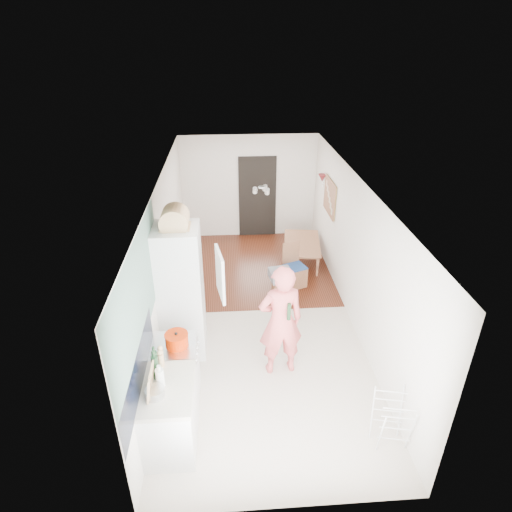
{
  "coord_description": "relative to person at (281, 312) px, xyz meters",
  "views": [
    {
      "loc": [
        -0.52,
        -6.28,
        4.59
      ],
      "look_at": [
        -0.06,
        0.2,
        1.14
      ],
      "focal_mm": 30.0,
      "sensor_mm": 36.0,
      "label": 1
    }
  ],
  "objects": [
    {
      "name": "person",
      "position": [
        0.0,
        0.0,
        0.0
      ],
      "size": [
        0.83,
        0.6,
        2.11
      ],
      "primitive_type": "imported",
      "rotation": [
        0.0,
        0.0,
        3.27
      ],
      "color": "#E05E5F",
      "rests_on": "floor"
    },
    {
      "name": "bottle_c",
      "position": [
        -1.54,
        -1.17,
        -0.02
      ],
      "size": [
        0.11,
        0.11,
        0.24
      ],
      "primitive_type": "cylinder",
      "rotation": [
        0.0,
        0.0,
        0.13
      ],
      "color": "silver",
      "rests_on": "worktop"
    },
    {
      "name": "wall_sconce",
      "position": [
        1.36,
        3.91,
        0.69
      ],
      "size": [
        0.18,
        0.18,
        0.16
      ],
      "primitive_type": "cone",
      "color": "maroon",
      "rests_on": "room_shell"
    },
    {
      "name": "dining_chair",
      "position": [
        0.59,
        2.37,
        -0.6
      ],
      "size": [
        0.49,
        0.49,
        0.9
      ],
      "primitive_type": null,
      "rotation": [
        0.0,
        0.0,
        0.38
      ],
      "color": "#9D6845",
      "rests_on": "floor"
    },
    {
      "name": "steel_pan",
      "position": [
        -1.59,
        -1.33,
        -0.08
      ],
      "size": [
        0.27,
        0.27,
        0.11
      ],
      "primitive_type": "cylinder",
      "rotation": [
        0.0,
        0.0,
        -0.29
      ],
      "color": "silver",
      "rests_on": "worktop"
    },
    {
      "name": "range_cooker",
      "position": [
        -1.48,
        -0.44,
        -0.62
      ],
      "size": [
        0.6,
        0.6,
        0.88
      ],
      "primitive_type": "cube",
      "color": "silver",
      "rests_on": "room_shell"
    },
    {
      "name": "drying_rack",
      "position": [
        1.2,
        -1.4,
        -0.68
      ],
      "size": [
        0.44,
        0.42,
        0.74
      ],
      "primitive_type": null,
      "rotation": [
        0.0,
        0.0,
        -0.21
      ],
      "color": "silver",
      "rests_on": "floor"
    },
    {
      "name": "fridge_interior",
      "position": [
        -1.14,
        0.58,
        0.49
      ],
      "size": [
        0.02,
        0.52,
        0.66
      ],
      "primitive_type": "cube",
      "color": "white",
      "rests_on": "room_shell"
    },
    {
      "name": "bottle_b",
      "position": [
        -1.63,
        -0.92,
        0.01
      ],
      "size": [
        0.08,
        0.08,
        0.3
      ],
      "primitive_type": "cylinder",
      "rotation": [
        0.0,
        0.0,
        -0.31
      ],
      "color": "#1B3A20",
      "rests_on": "worktop"
    },
    {
      "name": "stool",
      "position": [
        0.26,
        1.97,
        -0.85
      ],
      "size": [
        0.33,
        0.33,
        0.4
      ],
      "primitive_type": null,
      "rotation": [
        0.0,
        0.0,
        0.09
      ],
      "color": "#9D6845",
      "rests_on": "floor"
    },
    {
      "name": "wood_floor_overlay",
      "position": [
        -0.18,
        3.21,
        -1.05
      ],
      "size": [
        3.2,
        3.3,
        0.01
      ],
      "primitive_type": "cube",
      "color": "#582617",
      "rests_on": "room_shell"
    },
    {
      "name": "worktop",
      "position": [
        -1.48,
        -1.19,
        -0.17
      ],
      "size": [
        0.62,
        0.92,
        0.06
      ],
      "primitive_type": "cube",
      "color": "beige",
      "rests_on": "room_shell"
    },
    {
      "name": "doorway_recess",
      "position": [
        0.02,
        4.84,
        -0.06
      ],
      "size": [
        0.9,
        0.04,
        2.0
      ],
      "primitive_type": "cube",
      "color": "black",
      "rests_on": "room_shell"
    },
    {
      "name": "bread_bin",
      "position": [
        -1.44,
        0.59,
        1.2
      ],
      "size": [
        0.43,
        0.41,
        0.22
      ],
      "primitive_type": null,
      "rotation": [
        0.0,
        0.0,
        0.03
      ],
      "color": "#D7BB7C",
      "rests_on": "fridge_housing"
    },
    {
      "name": "held_bottle",
      "position": [
        0.09,
        -0.13,
        0.09
      ],
      "size": [
        0.06,
        0.06,
        0.26
      ],
      "primitive_type": "cylinder",
      "color": "#1B3A20",
      "rests_on": "person"
    },
    {
      "name": "room_shell",
      "position": [
        -0.18,
        1.36,
        0.19
      ],
      "size": [
        3.2,
        7.0,
        2.5
      ],
      "primitive_type": null,
      "color": "white",
      "rests_on": "ground"
    },
    {
      "name": "grey_drape",
      "position": [
        0.25,
        1.98,
        -0.56
      ],
      "size": [
        0.46,
        0.46,
        0.18
      ],
      "primitive_type": "cube",
      "rotation": [
        0.0,
        0.0,
        0.17
      ],
      "color": "slate",
      "rests_on": "stool"
    },
    {
      "name": "bottle_a",
      "position": [
        -1.61,
        -1.04,
        0.03
      ],
      "size": [
        0.09,
        0.09,
        0.33
      ],
      "primitive_type": "cylinder",
      "rotation": [
        0.0,
        0.0,
        0.13
      ],
      "color": "#1B3A20",
      "rests_on": "worktop"
    },
    {
      "name": "pinboard",
      "position": [
        1.4,
        3.26,
        0.49
      ],
      "size": [
        0.03,
        0.9,
        0.7
      ],
      "primitive_type": "cube",
      "color": "tan",
      "rests_on": "room_shell"
    },
    {
      "name": "red_casserole",
      "position": [
        -1.42,
        -0.46,
        -0.05
      ],
      "size": [
        0.37,
        0.37,
        0.18
      ],
      "primitive_type": "cylinder",
      "rotation": [
        0.0,
        0.0,
        0.2
      ],
      "color": "#C42500",
      "rests_on": "cooker_top"
    },
    {
      "name": "cooker_top",
      "position": [
        -1.48,
        -0.44,
        -0.16
      ],
      "size": [
        0.6,
        0.6,
        0.04
      ],
      "primitive_type": "cube",
      "color": "silver",
      "rests_on": "room_shell"
    },
    {
      "name": "dining_table",
      "position": [
        0.92,
        3.34,
        -0.85
      ],
      "size": [
        0.8,
        1.24,
        0.41
      ],
      "primitive_type": "imported",
      "rotation": [
        0.0,
        0.0,
        1.43
      ],
      "color": "#9D6845",
      "rests_on": "floor"
    },
    {
      "name": "fridge_door",
      "position": [
        -0.84,
        0.28,
        0.49
      ],
      "size": [
        0.14,
        0.56,
        0.7
      ],
      "primitive_type": "cube",
      "rotation": [
        0.0,
        0.0,
        -1.4
      ],
      "color": "silver",
      "rests_on": "room_shell"
    },
    {
      "name": "base_cabinet",
      "position": [
        -1.48,
        -1.19,
        -0.63
      ],
      "size": [
        0.6,
        0.9,
        0.86
      ],
      "primitive_type": "cube",
      "color": "silver",
      "rests_on": "room_shell"
    },
    {
      "name": "sage_wall_panel",
      "position": [
        -1.77,
        -0.64,
        0.79
      ],
      "size": [
        0.02,
        3.0,
        1.3
      ],
      "primitive_type": "cube",
      "color": "slate",
      "rests_on": "room_shell"
    },
    {
      "name": "tile_splashback",
      "position": [
        -1.77,
        -1.19,
        0.09
      ],
      "size": [
        0.02,
        1.9,
        0.5
      ],
      "primitive_type": "cube",
      "color": "black",
      "rests_on": "room_shell"
    },
    {
      "name": "pepper_mill_front",
      "position": [
        -1.58,
        -0.87,
        -0.03
      ],
      "size": [
        0.06,
        0.06,
        0.21
      ],
      "primitive_type": "cylinder",
      "rotation": [
        0.0,
        0.0,
        0.1
      ],
      "color": "#D7BB7C",
      "rests_on": "worktop"
    },
    {
      "name": "pepper_mill_back",
      "position": [
        -1.58,
        -0.82,
        -0.02
      ],
      "size": [
        0.07,
        0.07,
        0.23
      ],
      "primitive_type": "cylinder",
      "rotation": [
        0.0,
        0.0,
        -0.21
      ],
      "color": "#D7BB7C",
      "rests_on": "worktop"
    },
    {
      "name": "fridge_housing",
      "position": [
        -1.45,
        0.58,
        0.02
      ],
      "size": [
        0.66,
        0.66,
        2.15
      ],
      "primitive_type": "cube",
      "color": "silver",
      "rests_on": "room_shell"
    },
    {
      "name": "pinboard_frame",
      "position": [
        1.38,
        3.26,
        0.49
      ],
      "size": [
        0.0,
        0.94,
        0.74
      ],
      "primitive_type": "cube",
      "color": "#9D6845",
      "rests_on": "room_shell"
    },
    {
      "name": "floor",
      "position": [
        -0.18,
        1.36,
        -1.06
      ],
      "size": [
        3.2,
        7.0,
        0.01
      ],
      "primitive_type": "cube",
      "color": "#C0B3A3",
      "rests_on": "ground"
    },
    {
      "name": "chopping_boards",
      "position": [
        -1.63,
        -1.29,
        0.04
      ],
      "size": [
        0.1,
        0.26,
        0.35
      ],
      "primitive_type": null,
      "rotation": [
        0.0,
        0.0,
        0.25
      ],
      "color": "#D7BB7C",
      "rests_on": "worktop"
    }
  ]
}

